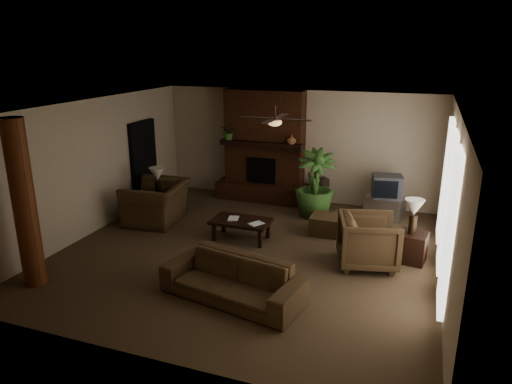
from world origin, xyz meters
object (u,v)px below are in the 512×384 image
at_px(sofa, 232,273).
at_px(armchair_right, 369,239).
at_px(lamp_left, 157,176).
at_px(log_column, 24,205).
at_px(side_table_left, 159,207).
at_px(lamp_right, 414,210).
at_px(tv_stand, 385,207).
at_px(ottoman, 325,225).
at_px(floor_vase, 322,190).
at_px(side_table_right, 412,247).
at_px(coffee_table, 241,222).
at_px(floor_plant, 314,198).
at_px(armchair_left, 157,196).

height_order(sofa, armchair_right, armchair_right).
relative_size(sofa, lamp_left, 3.49).
xyz_separation_m(log_column, side_table_left, (0.34, 3.44, -1.12)).
bearing_deg(armchair_right, lamp_right, -72.45).
xyz_separation_m(tv_stand, lamp_right, (0.67, -2.24, 0.75)).
relative_size(log_column, lamp_right, 4.31).
height_order(ottoman, floor_vase, floor_vase).
height_order(sofa, lamp_left, lamp_left).
height_order(ottoman, side_table_right, side_table_right).
bearing_deg(ottoman, side_table_left, -174.23).
distance_m(log_column, armchair_right, 5.86).
relative_size(log_column, coffee_table, 2.33).
height_order(armchair_right, floor_plant, armchair_right).
height_order(ottoman, side_table_left, side_table_left).
bearing_deg(lamp_left, log_column, -95.38).
bearing_deg(armchair_left, coffee_table, 74.19).
distance_m(armchair_right, floor_plant, 2.65).
xyz_separation_m(log_column, tv_stand, (5.23, 5.28, -1.15)).
distance_m(armchair_right, side_table_right, 0.91).
bearing_deg(ottoman, side_table_right, -23.69).
relative_size(coffee_table, side_table_left, 2.18).
distance_m(coffee_table, side_table_left, 2.30).
bearing_deg(armchair_right, floor_plant, 19.36).
bearing_deg(armchair_left, armchair_right, 74.97).
distance_m(coffee_table, floor_plant, 2.15).
height_order(armchair_right, side_table_right, armchair_right).
bearing_deg(tv_stand, sofa, -98.75).
xyz_separation_m(armchair_right, coffee_table, (-2.60, 0.33, -0.15)).
bearing_deg(floor_plant, ottoman, -63.74).
height_order(armchair_left, lamp_left, armchair_left).
xyz_separation_m(coffee_table, tv_stand, (2.65, 2.36, -0.12)).
distance_m(sofa, side_table_left, 4.09).
height_order(log_column, armchair_right, log_column).
bearing_deg(tv_stand, floor_vase, -176.38).
distance_m(tv_stand, floor_vase, 1.57).
height_order(sofa, ottoman, sofa).
bearing_deg(side_table_left, log_column, -95.67).
distance_m(armchair_left, floor_vase, 4.01).
relative_size(tv_stand, side_table_right, 1.55).
bearing_deg(lamp_left, side_table_left, -62.34).
distance_m(armchair_left, side_table_left, 0.39).
bearing_deg(tv_stand, armchair_left, -143.56).
distance_m(sofa, lamp_right, 3.55).
bearing_deg(side_table_left, floor_plant, 21.72).
bearing_deg(lamp_right, armchair_left, 177.85).
distance_m(coffee_table, floor_vase, 2.86).
bearing_deg(armchair_left, lamp_left, -165.80).
height_order(lamp_left, lamp_right, same).
bearing_deg(log_column, floor_vase, 56.34).
relative_size(coffee_table, floor_plant, 0.76).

